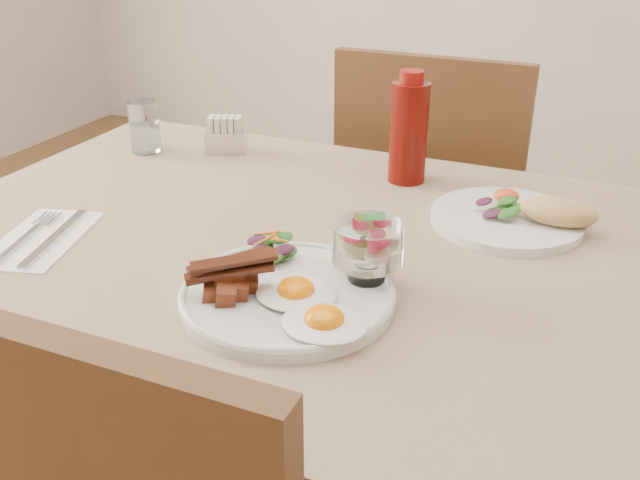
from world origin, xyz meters
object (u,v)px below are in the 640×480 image
(chair_far, at_px, (434,217))
(sugar_caddy, at_px, (226,137))
(hot_sauce_bottle, at_px, (417,146))
(main_plate, at_px, (287,296))
(fruit_cup, at_px, (368,244))
(ketchup_bottle, at_px, (409,131))
(table, at_px, (326,297))
(second_plate, at_px, (519,216))
(water_glass, at_px, (145,130))

(chair_far, height_order, sugar_caddy, chair_far)
(chair_far, height_order, hot_sauce_bottle, chair_far)
(main_plate, height_order, fruit_cup, fruit_cup)
(ketchup_bottle, bearing_deg, table, -95.26)
(table, xyz_separation_m, hot_sauce_bottle, (0.04, 0.33, 0.15))
(table, xyz_separation_m, chair_far, (0.00, 0.66, -0.14))
(second_plate, bearing_deg, chair_far, 117.92)
(main_plate, distance_m, fruit_cup, 0.12)
(table, height_order, fruit_cup, fruit_cup)
(chair_far, xyz_separation_m, hot_sauce_bottle, (0.04, -0.34, 0.29))
(second_plate, height_order, sugar_caddy, sugar_caddy)
(fruit_cup, distance_m, ketchup_bottle, 0.41)
(hot_sauce_bottle, relative_size, water_glass, 1.25)
(table, distance_m, ketchup_bottle, 0.36)
(main_plate, bearing_deg, table, 95.61)
(water_glass, bearing_deg, fruit_cup, -29.99)
(fruit_cup, relative_size, hot_sauce_bottle, 0.73)
(chair_far, relative_size, main_plate, 3.32)
(second_plate, bearing_deg, main_plate, -123.25)
(ketchup_bottle, xyz_separation_m, sugar_caddy, (-0.38, 0.00, -0.06))
(table, height_order, main_plate, main_plate)
(chair_far, height_order, main_plate, chair_far)
(main_plate, distance_m, hot_sauce_bottle, 0.50)
(hot_sauce_bottle, bearing_deg, water_glass, -172.43)
(second_plate, distance_m, sugar_caddy, 0.62)
(main_plate, bearing_deg, fruit_cup, 40.67)
(hot_sauce_bottle, height_order, water_glass, hot_sauce_bottle)
(fruit_cup, height_order, ketchup_bottle, ketchup_bottle)
(second_plate, bearing_deg, sugar_caddy, 168.53)
(table, relative_size, second_plate, 5.05)
(chair_far, xyz_separation_m, fruit_cup, (0.10, -0.76, 0.30))
(main_plate, bearing_deg, chair_far, 91.14)
(fruit_cup, height_order, water_glass, fruit_cup)
(hot_sauce_bottle, relative_size, sugar_caddy, 1.40)
(hot_sauce_bottle, distance_m, water_glass, 0.55)
(table, height_order, hot_sauce_bottle, hot_sauce_bottle)
(table, bearing_deg, sugar_caddy, 138.61)
(water_glass, bearing_deg, ketchup_bottle, 5.79)
(ketchup_bottle, bearing_deg, fruit_cup, -80.02)
(second_plate, distance_m, hot_sauce_bottle, 0.26)
(ketchup_bottle, bearing_deg, water_glass, -174.21)
(main_plate, height_order, water_glass, water_glass)
(chair_far, xyz_separation_m, main_plate, (0.02, -0.83, 0.24))
(fruit_cup, distance_m, water_glass, 0.70)
(hot_sauce_bottle, bearing_deg, sugar_caddy, -177.98)
(fruit_cup, bearing_deg, table, 135.71)
(fruit_cup, height_order, sugar_caddy, fruit_cup)
(table, relative_size, chair_far, 1.43)
(second_plate, relative_size, hot_sauce_bottle, 2.05)
(table, bearing_deg, second_plate, 37.03)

